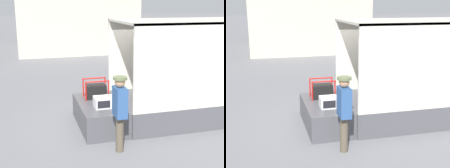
{
  "view_description": "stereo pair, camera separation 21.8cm",
  "coord_description": "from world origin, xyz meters",
  "views": [
    {
      "loc": [
        -2.38,
        -7.77,
        3.28
      ],
      "look_at": [
        -0.26,
        -0.2,
        1.21
      ],
      "focal_mm": 50.0,
      "sensor_mm": 36.0,
      "label": 1
    },
    {
      "loc": [
        -2.17,
        -7.83,
        3.28
      ],
      "look_at": [
        -0.26,
        -0.2,
        1.21
      ],
      "focal_mm": 50.0,
      "sensor_mm": 36.0,
      "label": 2
    }
  ],
  "objects": [
    {
      "name": "ground_plane",
      "position": [
        0.0,
        0.0,
        0.0
      ],
      "size": [
        160.0,
        160.0,
        0.0
      ],
      "primitive_type": "plane",
      "color": "slate"
    },
    {
      "name": "portable_generator",
      "position": [
        -0.53,
        0.45,
        0.87
      ],
      "size": [
        0.67,
        0.44,
        0.54
      ],
      "color": "black",
      "rests_on": "tailgate_deck"
    },
    {
      "name": "tailgate_deck",
      "position": [
        -0.56,
        0.0,
        0.33
      ],
      "size": [
        1.12,
        2.17,
        0.66
      ],
      "primitive_type": "cube",
      "color": "#4C4C51",
      "rests_on": "ground"
    },
    {
      "name": "microwave",
      "position": [
        -0.53,
        -0.39,
        0.8
      ],
      "size": [
        0.5,
        0.4,
        0.28
      ],
      "color": "white",
      "rests_on": "tailgate_deck"
    },
    {
      "name": "worker_person",
      "position": [
        -0.47,
        -1.59,
        1.07
      ],
      "size": [
        0.31,
        0.44,
        1.73
      ],
      "color": "brown",
      "rests_on": "ground"
    }
  ]
}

